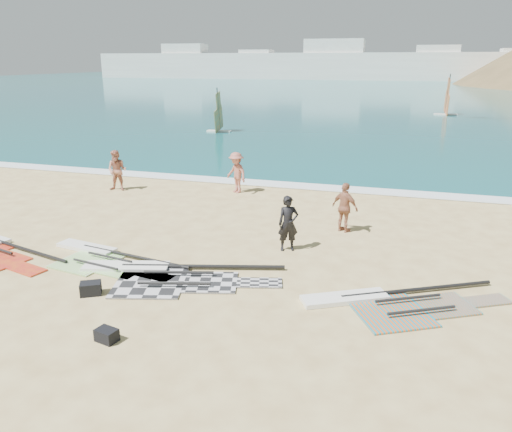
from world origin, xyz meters
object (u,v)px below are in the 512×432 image
(beachgoer_back, at_px, (345,208))
(rig_orange, at_px, (390,302))
(gear_bag_far, at_px, (107,335))
(rig_green, at_px, (101,257))
(beachgoer_mid, at_px, (236,173))
(beachgoer_left, at_px, (117,170))
(person_wetsuit, at_px, (288,224))
(rig_grey, at_px, (163,274))
(gear_bag_near, at_px, (91,288))

(beachgoer_back, bearing_deg, rig_orange, 137.04)
(gear_bag_far, distance_m, beachgoer_back, 9.85)
(rig_green, bearing_deg, beachgoer_mid, 90.47)
(gear_bag_far, bearing_deg, beachgoer_back, 65.60)
(beachgoer_back, bearing_deg, beachgoer_left, 13.06)
(person_wetsuit, height_order, beachgoer_left, beachgoer_left)
(beachgoer_mid, distance_m, beachgoer_back, 6.91)
(rig_grey, height_order, gear_bag_near, gear_bag_near)
(gear_bag_near, bearing_deg, gear_bag_far, -47.96)
(gear_bag_near, xyz_separation_m, gear_bag_far, (1.70, -1.88, -0.03))
(gear_bag_near, relative_size, beachgoer_left, 0.28)
(person_wetsuit, height_order, beachgoer_back, person_wetsuit)
(beachgoer_left, bearing_deg, beachgoer_mid, 4.71)
(rig_orange, xyz_separation_m, beachgoer_back, (-1.87, 5.34, 0.85))
(rig_green, xyz_separation_m, gear_bag_far, (2.87, -4.11, 0.09))
(gear_bag_near, bearing_deg, beachgoer_mid, 88.88)
(rig_grey, xyz_separation_m, gear_bag_near, (-1.28, -1.61, 0.12))
(person_wetsuit, bearing_deg, gear_bag_far, -134.93)
(rig_grey, height_order, person_wetsuit, person_wetsuit)
(rig_grey, distance_m, beachgoer_mid, 9.69)
(person_wetsuit, bearing_deg, beachgoer_mid, 97.91)
(person_wetsuit, xyz_separation_m, beachgoer_mid, (-4.02, 6.52, 0.04))
(beachgoer_left, height_order, beachgoer_mid, beachgoer_left)
(gear_bag_far, xyz_separation_m, beachgoer_left, (-7.00, 11.84, 0.82))
(rig_grey, distance_m, rig_green, 2.53)
(rig_orange, height_order, beachgoer_back, beachgoer_back)
(beachgoer_mid, xyz_separation_m, beachgoer_back, (5.54, -4.13, -0.05))
(rig_grey, relative_size, person_wetsuit, 3.35)
(rig_orange, height_order, beachgoer_left, beachgoer_left)
(beachgoer_back, bearing_deg, rig_green, 62.65)
(beachgoer_left, relative_size, beachgoer_mid, 1.01)
(beachgoer_mid, bearing_deg, gear_bag_near, -58.46)
(beachgoer_mid, bearing_deg, beachgoer_left, -134.68)
(rig_grey, relative_size, beachgoer_mid, 3.20)
(person_wetsuit, relative_size, beachgoer_mid, 0.96)
(rig_orange, relative_size, person_wetsuit, 2.91)
(rig_grey, xyz_separation_m, rig_orange, (6.34, 0.12, -0.00))
(person_wetsuit, bearing_deg, rig_grey, -157.73)
(rig_grey, relative_size, beachgoer_back, 3.37)
(rig_green, relative_size, beachgoer_mid, 2.65)
(gear_bag_near, bearing_deg, rig_orange, 12.77)
(rig_orange, bearing_deg, gear_bag_far, -177.89)
(rig_grey, height_order, rig_green, rig_grey)
(gear_bag_far, bearing_deg, person_wetsuit, 68.81)
(rig_orange, bearing_deg, gear_bag_near, 163.54)
(rig_orange, xyz_separation_m, beachgoer_left, (-12.93, 8.23, 0.91))
(rig_orange, bearing_deg, rig_grey, 151.84)
(rig_green, relative_size, beachgoer_back, 2.80)
(beachgoer_left, distance_m, beachgoer_mid, 5.66)
(gear_bag_near, relative_size, gear_bag_far, 1.13)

